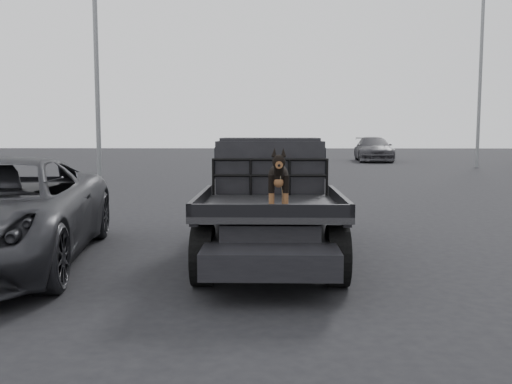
# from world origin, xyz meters

# --- Properties ---
(ground) EXTENTS (120.00, 120.00, 0.00)m
(ground) POSITION_xyz_m (0.00, 0.00, 0.00)
(ground) COLOR black
(ground) RESTS_ON ground
(flatbed_ute) EXTENTS (2.00, 5.40, 0.92)m
(flatbed_ute) POSITION_xyz_m (0.38, 2.20, 0.46)
(flatbed_ute) COLOR black
(flatbed_ute) RESTS_ON ground
(ute_cab) EXTENTS (1.72, 1.30, 0.88)m
(ute_cab) POSITION_xyz_m (0.38, 3.15, 1.36)
(ute_cab) COLOR black
(ute_cab) RESTS_ON flatbed_ute
(headache_rack) EXTENTS (1.80, 0.08, 0.55)m
(headache_rack) POSITION_xyz_m (0.38, 2.40, 1.20)
(headache_rack) COLOR black
(headache_rack) RESTS_ON flatbed_ute
(dog) EXTENTS (0.32, 0.60, 0.74)m
(dog) POSITION_xyz_m (0.49, 0.74, 1.29)
(dog) COLOR black
(dog) RESTS_ON flatbed_ute
(distant_car_b) EXTENTS (2.55, 5.54, 1.57)m
(distant_car_b) POSITION_xyz_m (7.13, 30.67, 0.78)
(distant_car_b) COLOR #403F44
(distant_car_b) RESTS_ON ground
(floodlight_mid) EXTENTS (1.08, 0.28, 13.79)m
(floodlight_mid) POSITION_xyz_m (11.57, 24.53, 7.49)
(floodlight_mid) COLOR slate
(floodlight_mid) RESTS_ON ground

